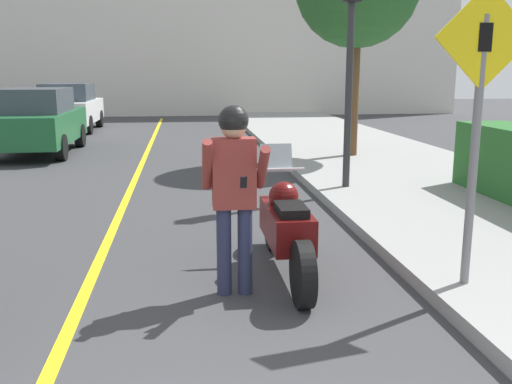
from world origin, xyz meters
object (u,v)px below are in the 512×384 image
(crossing_sign, at_px, (478,110))
(traffic_light, at_px, (351,28))
(motorcycle, at_px, (286,227))
(person_biker, at_px, (234,180))
(parked_car_green, at_px, (36,121))
(parked_car_white, at_px, (69,107))

(crossing_sign, relative_size, traffic_light, 0.71)
(motorcycle, height_order, person_biker, person_biker)
(person_biker, distance_m, crossing_sign, 2.27)
(crossing_sign, xyz_separation_m, parked_car_green, (-6.34, 10.43, -0.91))
(crossing_sign, bearing_deg, parked_car_white, 112.04)
(parked_car_white, bearing_deg, person_biker, -74.33)
(crossing_sign, bearing_deg, parked_car_green, 121.28)
(traffic_light, bearing_deg, parked_car_green, 138.15)
(person_biker, xyz_separation_m, crossing_sign, (2.14, -0.37, 0.65))
(traffic_light, bearing_deg, person_biker, -118.59)
(crossing_sign, relative_size, parked_car_white, 0.64)
(crossing_sign, bearing_deg, traffic_light, 87.89)
(person_biker, height_order, crossing_sign, crossing_sign)
(person_biker, relative_size, parked_car_green, 0.43)
(traffic_light, bearing_deg, motorcycle, -114.78)
(motorcycle, bearing_deg, person_biker, -139.63)
(motorcycle, bearing_deg, traffic_light, 65.22)
(motorcycle, distance_m, person_biker, 0.98)
(motorcycle, xyz_separation_m, traffic_light, (1.73, 3.74, 2.29))
(crossing_sign, relative_size, parked_car_green, 0.64)
(parked_car_green, relative_size, parked_car_white, 1.00)
(motorcycle, xyz_separation_m, person_biker, (-0.58, -0.49, 0.61))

